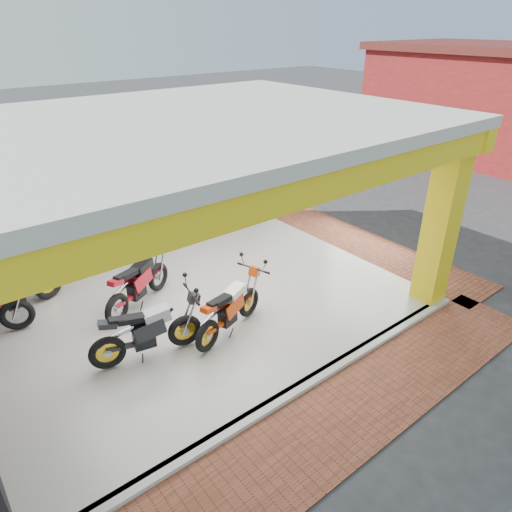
{
  "coord_description": "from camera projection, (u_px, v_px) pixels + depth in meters",
  "views": [
    {
      "loc": [
        -3.84,
        -4.76,
        5.09
      ],
      "look_at": [
        1.18,
        1.6,
        0.9
      ],
      "focal_mm": 32.0,
      "sensor_mm": 36.0,
      "label": 1
    }
  ],
  "objects": [
    {
      "name": "back_wall",
      "position": [
        122.0,
        183.0,
        10.52
      ],
      "size": [
        8.2,
        0.2,
        3.5
      ],
      "primitive_type": "cube",
      "color": "black",
      "rests_on": "ground"
    },
    {
      "name": "corner_column",
      "position": [
        442.0,
        222.0,
        8.51
      ],
      "size": [
        0.5,
        0.5,
        3.5
      ],
      "primitive_type": "cube",
      "color": "yellow",
      "rests_on": "ground"
    },
    {
      "name": "paver_right",
      "position": [
        356.0,
        241.0,
        11.8
      ],
      "size": [
        1.4,
        7.0,
        0.03
      ],
      "primitive_type": "cube",
      "color": "brown",
      "rests_on": "ground"
    },
    {
      "name": "showroom_floor",
      "position": [
        197.0,
        303.0,
        9.14
      ],
      "size": [
        8.0,
        6.0,
        0.1
      ],
      "primitive_type": "cube",
      "color": "white",
      "rests_on": "ground"
    },
    {
      "name": "paver_front",
      "position": [
        339.0,
        420.0,
        6.51
      ],
      "size": [
        9.0,
        1.4,
        0.03
      ],
      "primitive_type": "cube",
      "color": "brown",
      "rests_on": "ground"
    },
    {
      "name": "moto_row_a",
      "position": [
        183.0,
        317.0,
        7.6
      ],
      "size": [
        2.08,
        1.11,
        1.21
      ],
      "primitive_type": null,
      "rotation": [
        0.0,
        0.0,
        -0.2
      ],
      "color": "black",
      "rests_on": "showroom_floor"
    },
    {
      "name": "showroom_ceiling",
      "position": [
        185.0,
        122.0,
        7.51
      ],
      "size": [
        8.4,
        6.4,
        0.2
      ],
      "primitive_type": "cube",
      "color": "beige",
      "rests_on": "corner_column"
    },
    {
      "name": "header_beam_right",
      "position": [
        347.0,
        114.0,
        9.85
      ],
      "size": [
        0.3,
        6.4,
        0.4
      ],
      "primitive_type": "cube",
      "color": "yellow",
      "rests_on": "corner_column"
    },
    {
      "name": "header_beam_front",
      "position": [
        312.0,
        186.0,
        5.56
      ],
      "size": [
        8.4,
        0.3,
        0.4
      ],
      "primitive_type": "cube",
      "color": "yellow",
      "rests_on": "corner_column"
    },
    {
      "name": "moto_row_c",
      "position": [
        45.0,
        271.0,
        8.93
      ],
      "size": [
        2.2,
        1.36,
        1.26
      ],
      "primitive_type": null,
      "rotation": [
        0.0,
        0.0,
        0.31
      ],
      "color": "#B21222",
      "rests_on": "showroom_floor"
    },
    {
      "name": "moto_row_b",
      "position": [
        157.0,
        264.0,
        9.21
      ],
      "size": [
        2.1,
        1.57,
        1.21
      ],
      "primitive_type": null,
      "rotation": [
        0.0,
        0.0,
        0.48
      ],
      "color": "#AD121E",
      "rests_on": "showroom_floor"
    },
    {
      "name": "floor_kerb",
      "position": [
        301.0,
        388.0,
        7.04
      ],
      "size": [
        8.0,
        0.2,
        0.1
      ],
      "primitive_type": "cube",
      "color": "white",
      "rests_on": "ground"
    },
    {
      "name": "moto_hero",
      "position": [
        249.0,
        290.0,
        8.4
      ],
      "size": [
        2.02,
        1.26,
        1.16
      ],
      "primitive_type": null,
      "rotation": [
        0.0,
        0.0,
        0.32
      ],
      "color": "#E33D09",
      "rests_on": "showroom_floor"
    },
    {
      "name": "ground",
      "position": [
        260.0,
        356.0,
        7.77
      ],
      "size": [
        80.0,
        80.0,
        0.0
      ],
      "primitive_type": "plane",
      "color": "#2D2D30",
      "rests_on": "ground"
    },
    {
      "name": "moto_row_d",
      "position": [
        13.0,
        301.0,
        8.0
      ],
      "size": [
        2.12,
        1.22,
        1.22
      ],
      "primitive_type": null,
      "rotation": [
        0.0,
        0.0,
        -0.25
      ],
      "color": "black",
      "rests_on": "showroom_floor"
    }
  ]
}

